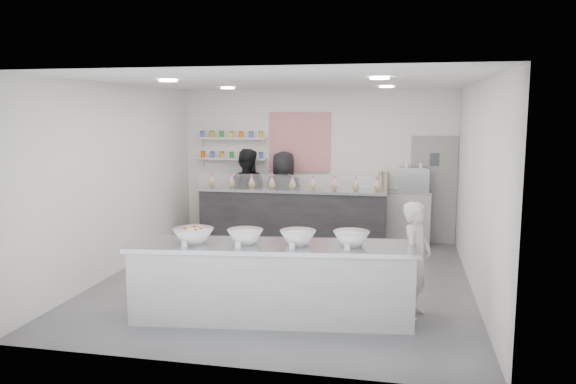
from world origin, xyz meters
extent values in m
plane|color=#515156|center=(0.00, 0.00, 0.00)|extent=(6.00, 6.00, 0.00)
plane|color=white|center=(0.00, 0.00, 3.00)|extent=(6.00, 6.00, 0.00)
plane|color=white|center=(0.00, 3.00, 1.50)|extent=(5.50, 0.00, 5.50)
plane|color=white|center=(-2.75, 0.00, 1.50)|extent=(0.00, 6.00, 6.00)
plane|color=white|center=(2.75, 0.00, 1.50)|extent=(0.00, 6.00, 6.00)
cube|color=gray|center=(2.30, 2.97, 1.05)|extent=(0.88, 0.04, 2.10)
cube|color=#B6182F|center=(-0.35, 2.98, 1.95)|extent=(1.25, 0.03, 1.20)
cube|color=silver|center=(-1.75, 2.90, 1.60)|extent=(1.45, 0.22, 0.04)
cube|color=silver|center=(-1.75, 2.90, 2.02)|extent=(1.45, 0.22, 0.04)
cylinder|color=white|center=(-1.40, -1.00, 2.98)|extent=(0.24, 0.24, 0.02)
cylinder|color=white|center=(1.40, -1.00, 2.98)|extent=(0.24, 0.24, 0.02)
cylinder|color=white|center=(-1.40, 1.60, 2.98)|extent=(0.24, 0.24, 0.02)
cylinder|color=white|center=(1.40, 1.60, 2.98)|extent=(0.24, 0.24, 0.02)
cube|color=#A0A09C|center=(0.16, -1.62, 0.48)|extent=(3.60, 1.24, 0.96)
cube|color=black|center=(-0.34, 2.21, 0.55)|extent=(3.59, 0.72, 1.11)
cube|color=white|center=(-0.33, 1.89, 1.26)|extent=(3.53, 0.08, 0.30)
cube|color=#A0A09C|center=(1.55, 2.78, 0.53)|extent=(1.42, 0.45, 1.05)
cube|color=#93969E|center=(1.91, 2.78, 1.27)|extent=(0.57, 0.40, 0.44)
imported|color=silver|center=(1.91, -1.12, 0.73)|extent=(0.50, 0.62, 1.46)
imported|color=black|center=(-1.36, 2.55, 0.92)|extent=(0.92, 0.73, 1.83)
imported|color=black|center=(-0.60, 2.60, 0.90)|extent=(0.94, 0.67, 1.79)
camera|label=1|loc=(1.73, -8.15, 2.59)|focal=35.00mm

